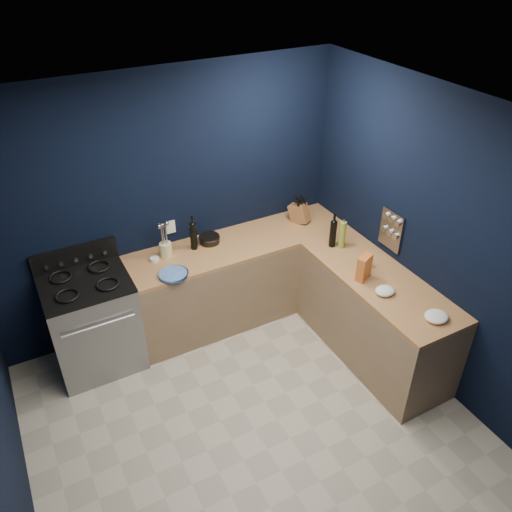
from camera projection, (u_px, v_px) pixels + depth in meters
floor at (255, 430)px, 4.33m from camera, size 3.50×3.50×0.02m
ceiling at (254, 131)px, 2.87m from camera, size 3.50×3.50×0.02m
wall_back at (168, 206)px, 4.89m from camera, size 3.50×0.02×2.60m
wall_right at (439, 247)px, 4.29m from camera, size 0.02×3.50×2.60m
cab_back at (241, 280)px, 5.37m from camera, size 2.30×0.63×0.86m
top_back at (240, 243)px, 5.12m from camera, size 2.30×0.63×0.04m
cab_right at (374, 318)px, 4.85m from camera, size 0.63×1.67×0.86m
top_right at (380, 280)px, 4.60m from camera, size 0.63×1.67×0.04m
gas_range at (94, 324)px, 4.74m from camera, size 0.76×0.66×0.92m
oven_door at (103, 346)px, 4.51m from camera, size 0.59×0.02×0.42m
cooktop at (84, 283)px, 4.48m from camera, size 0.76×0.66×0.03m
backguard at (75, 256)px, 4.64m from camera, size 0.76×0.06×0.20m
spice_panel at (391, 230)px, 4.75m from camera, size 0.02×0.28×0.38m
wall_outlet at (171, 227)px, 4.99m from camera, size 0.09×0.02×0.13m
plate_stack at (173, 275)px, 4.61m from camera, size 0.32×0.32×0.03m
ramekin at (155, 259)px, 4.82m from camera, size 0.10×0.10×0.03m
utensil_crock at (166, 250)px, 4.85m from camera, size 0.14×0.14×0.14m
wine_bottle_back at (193, 236)px, 4.93m from camera, size 0.09×0.09×0.27m
lemon_basket at (209, 239)px, 5.08m from camera, size 0.27×0.27×0.08m
knife_block at (299, 213)px, 5.39m from camera, size 0.21×0.26×0.25m
wine_bottle_right at (333, 234)px, 4.97m from camera, size 0.07×0.07×0.27m
oil_bottle at (342, 235)px, 4.95m from camera, size 0.08×0.08×0.28m
spice_jar_near at (368, 261)px, 4.72m from camera, size 0.06×0.06×0.11m
spice_jar_far at (364, 268)px, 4.65m from camera, size 0.06×0.06×0.09m
crouton_bag at (364, 268)px, 4.53m from camera, size 0.18×0.14×0.24m
towel_front at (385, 291)px, 4.39m from camera, size 0.20×0.17×0.06m
towel_end at (436, 316)px, 4.11m from camera, size 0.25×0.24×0.06m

